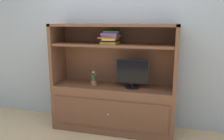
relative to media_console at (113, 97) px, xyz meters
The scene contains 5 objects.
painted_rear_wall 0.96m from the media_console, 90.00° to the left, with size 6.00×0.10×2.80m, color #9EA8B2.
media_console is the anchor object (origin of this frame).
tv_monitor 0.48m from the media_console, ahead, with size 0.46×0.21×0.41m.
potted_plant 0.37m from the media_console, behind, with size 0.08×0.10×0.23m.
magazine_stack 0.88m from the media_console, behind, with size 0.27×0.32×0.18m.
Camera 1 is at (0.81, -2.68, 1.60)m, focal length 36.30 mm.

